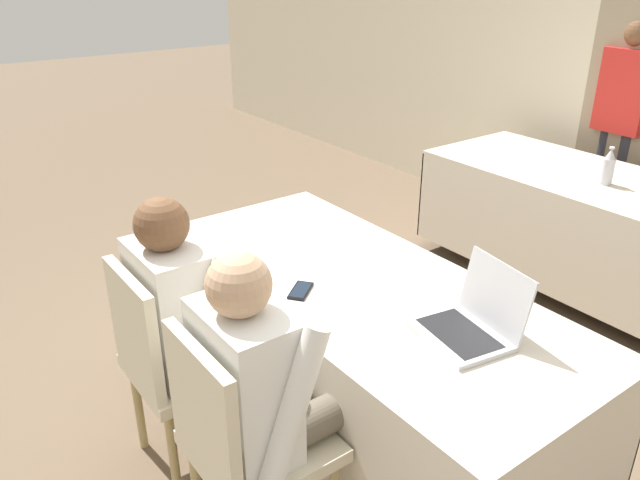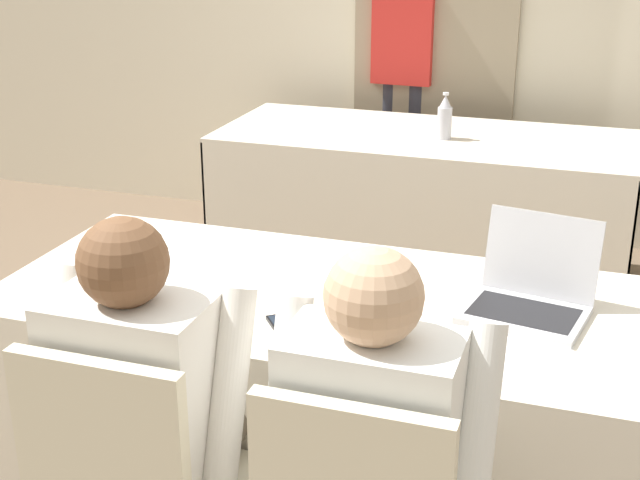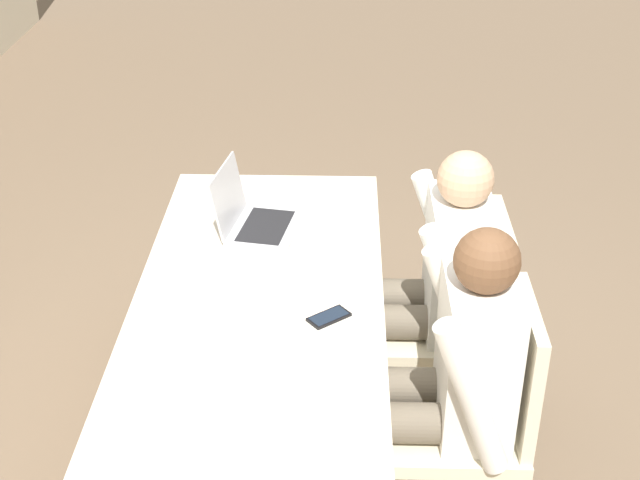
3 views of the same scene
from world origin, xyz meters
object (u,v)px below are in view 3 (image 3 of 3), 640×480
(laptop, at_px, (254,218))
(person_white_shirt, at_px, (435,278))
(chair_near_left, at_px, (479,411))
(chair_near_right, at_px, (460,314))
(cell_phone, at_px, (329,317))
(person_checkered_shirt, at_px, (450,371))

(laptop, xyz_separation_m, person_white_shirt, (-0.24, -0.69, -0.11))
(person_white_shirt, bearing_deg, laptop, -109.18)
(chair_near_left, height_order, chair_near_right, same)
(chair_near_left, bearing_deg, chair_near_right, -180.00)
(chair_near_left, height_order, person_white_shirt, person_white_shirt)
(cell_phone, distance_m, person_white_shirt, 0.54)
(person_checkered_shirt, bearing_deg, chair_near_left, 90.00)
(chair_near_right, bearing_deg, chair_near_left, 0.00)
(person_white_shirt, bearing_deg, person_checkered_shirt, 0.00)
(chair_near_left, xyz_separation_m, person_white_shirt, (0.55, 0.10, 0.16))
(person_white_shirt, bearing_deg, chair_near_left, 10.69)
(person_checkered_shirt, relative_size, person_white_shirt, 1.00)
(laptop, distance_m, person_white_shirt, 0.74)
(person_checkered_shirt, xyz_separation_m, person_white_shirt, (0.55, 0.00, 0.00))
(chair_near_right, bearing_deg, laptop, -106.81)
(cell_phone, height_order, person_checkered_shirt, person_checkered_shirt)
(chair_near_right, bearing_deg, person_checkered_shirt, -10.69)
(chair_near_left, relative_size, chair_near_right, 1.00)
(person_checkered_shirt, bearing_deg, chair_near_right, 169.31)
(cell_phone, distance_m, person_checkered_shirt, 0.44)
(chair_near_left, distance_m, person_white_shirt, 0.58)
(person_checkered_shirt, height_order, person_white_shirt, same)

